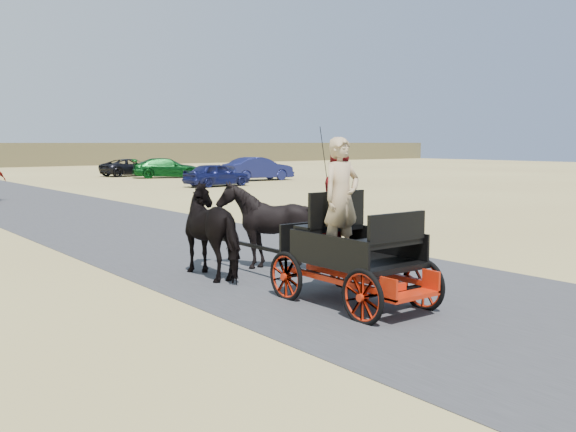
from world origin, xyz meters
TOP-DOWN VIEW (x-y plane):
  - ground at (0.00, 0.00)m, footprint 140.00×140.00m
  - road at (0.00, 0.00)m, footprint 6.00×140.00m
  - carriage at (-1.00, -0.79)m, footprint 1.30×2.40m
  - horse_left at (-1.55, 2.21)m, footprint 0.91×2.01m
  - horse_right at (-0.45, 2.21)m, footprint 1.37×1.54m
  - driver_man at (-1.20, -0.74)m, footprint 0.66×0.43m
  - passenger_woman at (-0.70, -0.19)m, footprint 0.77×0.60m
  - car_a at (11.10, 23.02)m, footprint 3.93×1.80m
  - car_b at (16.16, 26.18)m, footprint 4.64×1.87m
  - car_c at (12.93, 32.65)m, footprint 5.07×3.47m
  - car_d at (12.00, 36.37)m, footprint 4.65×2.39m

SIDE VIEW (x-z plane):
  - ground at x=0.00m, z-range 0.00..0.00m
  - road at x=0.00m, z-range 0.00..0.01m
  - carriage at x=-1.00m, z-range 0.00..0.72m
  - car_d at x=12.00m, z-range 0.00..1.26m
  - car_a at x=11.10m, z-range 0.00..1.31m
  - car_c at x=12.93m, z-range 0.00..1.36m
  - car_b at x=16.16m, z-range 0.00..1.50m
  - horse_left at x=-1.55m, z-range 0.00..1.70m
  - horse_right at x=-0.45m, z-range 0.00..1.70m
  - passenger_woman at x=-0.70m, z-range 0.72..2.30m
  - driver_man at x=-1.20m, z-range 0.72..2.52m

